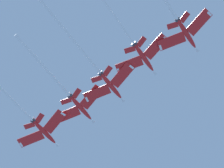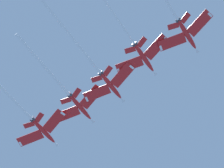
{
  "view_description": "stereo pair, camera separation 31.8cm",
  "coord_description": "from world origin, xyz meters",
  "px_view_note": "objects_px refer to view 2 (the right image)",
  "views": [
    {
      "loc": [
        -8.05,
        -38.35,
        1.93
      ],
      "look_at": [
        15.55,
        -18.23,
        122.59
      ],
      "focal_mm": 59.43,
      "sensor_mm": 36.0,
      "label": 1
    },
    {
      "loc": [
        -8.26,
        -38.1,
        1.93
      ],
      "look_at": [
        15.55,
        -18.23,
        122.59
      ],
      "focal_mm": 59.43,
      "sensor_mm": 36.0,
      "label": 2
    }
  ],
  "objects_px": {
    "jet_inner_left": "(66,91)",
    "jet_centre": "(97,68)",
    "jet_far_left": "(32,120)",
    "jet_far_right": "(172,11)",
    "jet_inner_right": "(136,47)"
  },
  "relations": [
    {
      "from": "jet_inner_left",
      "to": "jet_inner_right",
      "type": "distance_m",
      "value": 27.79
    },
    {
      "from": "jet_far_left",
      "to": "jet_far_right",
      "type": "distance_m",
      "value": 58.76
    },
    {
      "from": "jet_centre",
      "to": "jet_inner_right",
      "type": "distance_m",
      "value": 14.77
    },
    {
      "from": "jet_centre",
      "to": "jet_far_left",
      "type": "bearing_deg",
      "value": 90.95
    },
    {
      "from": "jet_centre",
      "to": "jet_inner_left",
      "type": "bearing_deg",
      "value": 92.2
    },
    {
      "from": "jet_far_left",
      "to": "jet_centre",
      "type": "height_order",
      "value": "jet_centre"
    },
    {
      "from": "jet_far_left",
      "to": "jet_far_right",
      "type": "bearing_deg",
      "value": -88.45
    },
    {
      "from": "jet_inner_left",
      "to": "jet_centre",
      "type": "distance_m",
      "value": 13.14
    },
    {
      "from": "jet_inner_left",
      "to": "jet_centre",
      "type": "height_order",
      "value": "jet_inner_left"
    },
    {
      "from": "jet_inner_left",
      "to": "jet_far_left",
      "type": "bearing_deg",
      "value": 89.89
    },
    {
      "from": "jet_far_left",
      "to": "jet_inner_left",
      "type": "distance_m",
      "value": 15.26
    },
    {
      "from": "jet_centre",
      "to": "jet_inner_right",
      "type": "height_order",
      "value": "jet_inner_right"
    },
    {
      "from": "jet_far_right",
      "to": "jet_centre",
      "type": "bearing_deg",
      "value": 92.1
    },
    {
      "from": "jet_inner_left",
      "to": "jet_centre",
      "type": "bearing_deg",
      "value": -87.8
    },
    {
      "from": "jet_far_right",
      "to": "jet_inner_left",
      "type": "bearing_deg",
      "value": 92.13
    }
  ]
}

